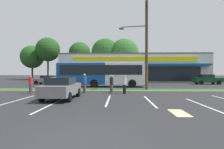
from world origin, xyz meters
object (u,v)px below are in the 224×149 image
at_px(car_1, 207,79).
at_px(car_2, 107,79).
at_px(pedestrian_near_bench, 84,83).
at_px(utility_pole, 145,42).
at_px(city_bus, 102,73).
at_px(car_0, 47,80).
at_px(car_3, 62,88).
at_px(pedestrian_by_pole, 124,84).
at_px(pedestrian_mid, 111,84).
at_px(pedestrian_far, 31,85).
at_px(bus_stop_bench, 53,87).

height_order(car_1, car_2, car_2).
bearing_deg(car_2, pedestrian_near_bench, 84.36).
xyz_separation_m(utility_pole, city_bus, (-4.93, 4.87, -3.18)).
bearing_deg(car_2, car_0, -0.56).
relative_size(car_2, pedestrian_near_bench, 2.70).
bearing_deg(utility_pole, car_3, -136.92).
bearing_deg(pedestrian_by_pole, city_bus, -131.24).
height_order(utility_pole, car_0, utility_pole).
bearing_deg(car_2, car_3, 82.34).
height_order(pedestrian_by_pole, pedestrian_mid, pedestrian_mid).
relative_size(utility_pole, car_0, 2.18).
relative_size(car_1, pedestrian_by_pole, 2.63).
relative_size(city_bus, car_2, 2.36).
height_order(car_0, car_3, car_3).
bearing_deg(car_2, pedestrian_mid, 95.47).
bearing_deg(pedestrian_far, pedestrian_by_pole, -65.85).
distance_m(pedestrian_near_bench, pedestrian_mid, 2.42).
relative_size(city_bus, car_0, 2.64).
bearing_deg(pedestrian_near_bench, pedestrian_far, -154.78).
distance_m(car_0, car_3, 17.86).
bearing_deg(car_3, car_1, -46.68).
distance_m(car_1, pedestrian_near_bench, 21.67).
height_order(car_0, pedestrian_mid, pedestrian_mid).
distance_m(car_0, pedestrian_by_pole, 17.56).
xyz_separation_m(utility_pole, pedestrian_mid, (-3.35, -2.41, -4.13)).
distance_m(utility_pole, car_1, 16.13).
distance_m(utility_pole, pedestrian_mid, 5.83).
distance_m(city_bus, pedestrian_near_bench, 7.60).
distance_m(utility_pole, car_0, 17.84).
height_order(utility_pole, pedestrian_mid, utility_pole).
height_order(bus_stop_bench, car_0, car_0).
height_order(city_bus, pedestrian_by_pole, city_bus).
height_order(car_1, pedestrian_mid, pedestrian_mid).
bearing_deg(car_1, city_bus, -160.21).
xyz_separation_m(car_1, car_3, (-18.00, -16.97, -0.02)).
height_order(utility_pole, car_3, utility_pole).
height_order(car_1, pedestrian_far, pedestrian_far).
bearing_deg(bus_stop_bench, pedestrian_far, 33.65).
bearing_deg(bus_stop_bench, car_0, -65.90).
height_order(car_3, pedestrian_mid, pedestrian_mid).
relative_size(pedestrian_near_bench, pedestrian_far, 1.09).
distance_m(pedestrian_near_bench, pedestrian_far, 4.71).
distance_m(bus_stop_bench, pedestrian_near_bench, 3.15).
xyz_separation_m(utility_pole, pedestrian_near_bench, (-5.76, -2.63, -4.07)).
xyz_separation_m(bus_stop_bench, car_3, (2.13, -4.24, 0.28)).
relative_size(car_2, pedestrian_far, 2.96).
relative_size(bus_stop_bench, car_2, 0.34).
bearing_deg(car_0, car_2, 179.44).
bearing_deg(car_1, car_0, -178.30).
xyz_separation_m(car_0, pedestrian_by_pole, (11.99, -12.83, 0.08)).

